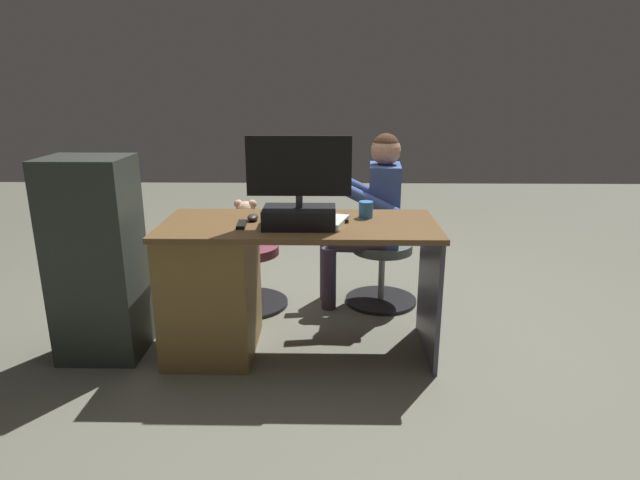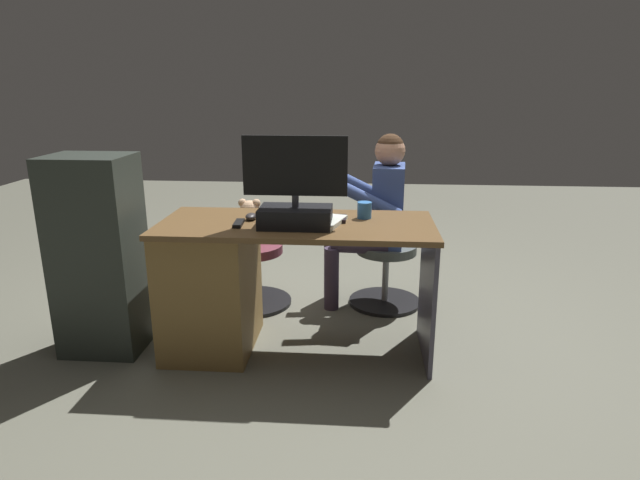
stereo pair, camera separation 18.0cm
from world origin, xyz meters
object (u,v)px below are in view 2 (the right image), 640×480
at_px(cup, 364,210).
at_px(person, 376,208).
at_px(computer_mouse, 251,216).
at_px(teddy_bear, 251,224).
at_px(tv_remote, 239,223).
at_px(office_chair_teddy, 252,270).
at_px(desk, 229,281).
at_px(keyboard, 308,218).
at_px(monitor, 295,200).
at_px(visitor_chair, 386,269).

distance_m(cup, person, 0.59).
bearing_deg(computer_mouse, cup, -172.37).
bearing_deg(person, teddy_bear, 3.55).
bearing_deg(cup, tv_remote, 16.84).
xyz_separation_m(cup, office_chair_teddy, (0.76, -0.51, -0.56)).
relative_size(desk, person, 1.27).
bearing_deg(teddy_bear, desk, 90.12).
bearing_deg(keyboard, monitor, 70.10).
height_order(monitor, cup, monitor).
relative_size(teddy_bear, visitor_chair, 0.63).
bearing_deg(cup, teddy_bear, -34.58).
bearing_deg(computer_mouse, visitor_chair, -139.78).
bearing_deg(monitor, person, -119.60).
xyz_separation_m(monitor, office_chair_teddy, (0.40, -0.71, -0.65)).
xyz_separation_m(monitor, person, (-0.44, -0.78, -0.21)).
height_order(keyboard, person, person).
height_order(keyboard, cup, cup).
bearing_deg(keyboard, desk, 7.69).
distance_m(cup, tv_remote, 0.70).
bearing_deg(monitor, visitor_chair, -123.64).
xyz_separation_m(desk, monitor, (-0.39, 0.08, 0.49)).
xyz_separation_m(monitor, keyboard, (-0.05, -0.14, -0.13)).
bearing_deg(visitor_chair, keyboard, 53.81).
distance_m(computer_mouse, person, 0.97).
height_order(cup, visitor_chair, cup).
xyz_separation_m(monitor, tv_remote, (0.31, -0.00, -0.13)).
bearing_deg(person, monitor, 60.40).
xyz_separation_m(office_chair_teddy, teddy_bear, (0.00, -0.01, 0.32)).
relative_size(keyboard, office_chair_teddy, 0.79).
bearing_deg(cup, keyboard, 11.64).
bearing_deg(monitor, keyboard, -109.90).
xyz_separation_m(monitor, teddy_bear, (0.40, -0.73, -0.33)).
height_order(desk, computer_mouse, computer_mouse).
relative_size(cup, visitor_chair, 0.18).
relative_size(monitor, teddy_bear, 1.72).
relative_size(desk, office_chair_teddy, 2.79).
height_order(monitor, person, monitor).
height_order(desk, monitor, monitor).
bearing_deg(person, tv_remote, 46.04).
bearing_deg(desk, keyboard, -172.31).
bearing_deg(desk, monitor, 168.47).
bearing_deg(desk, person, -140.17).
distance_m(monitor, office_chair_teddy, 1.04).
distance_m(computer_mouse, visitor_chair, 1.15).
relative_size(tv_remote, visitor_chair, 0.30).
xyz_separation_m(cup, person, (-0.08, -0.57, -0.12)).
height_order(desk, office_chair_teddy, desk).
relative_size(computer_mouse, person, 0.08).
height_order(monitor, keyboard, monitor).
distance_m(tv_remote, person, 1.08).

